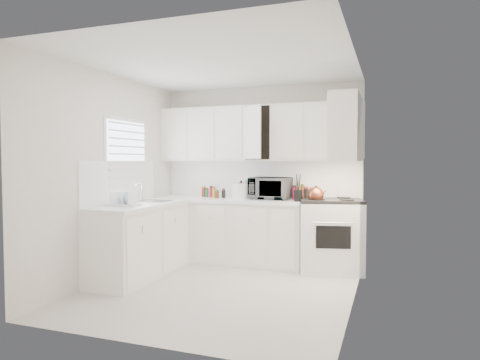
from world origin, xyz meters
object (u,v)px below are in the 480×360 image
at_px(microwave, 270,186).
at_px(stove, 331,225).
at_px(tea_kettle, 316,194).
at_px(dish_rack, 123,197).
at_px(utensil_crock, 298,187).
at_px(rice_cooker, 241,190).

bearing_deg(microwave, stove, -1.85).
bearing_deg(tea_kettle, microwave, 167.22).
height_order(stove, tea_kettle, stove).
bearing_deg(dish_rack, tea_kettle, 19.53).
relative_size(microwave, dish_rack, 1.52).
bearing_deg(stove, dish_rack, -162.05).
bearing_deg(dish_rack, microwave, 35.02).
bearing_deg(utensil_crock, stove, 17.59).
xyz_separation_m(stove, utensil_crock, (-0.42, -0.13, 0.51)).
bearing_deg(rice_cooker, stove, -6.69).
xyz_separation_m(utensil_crock, dish_rack, (-1.91, -1.27, -0.09)).
height_order(microwave, dish_rack, microwave).
relative_size(stove, microwave, 2.23).
height_order(stove, microwave, microwave).
height_order(tea_kettle, microwave, microwave).
distance_m(tea_kettle, rice_cooker, 1.14).
height_order(stove, utensil_crock, utensil_crock).
distance_m(microwave, rice_cooker, 0.43).
distance_m(rice_cooker, dish_rack, 1.76).
bearing_deg(utensil_crock, tea_kettle, -6.35).
bearing_deg(tea_kettle, rice_cooker, 176.73).
height_order(stove, dish_rack, stove).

